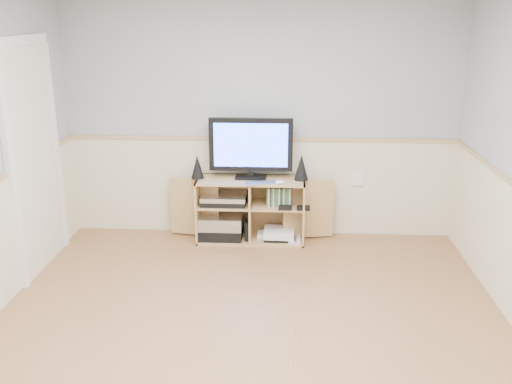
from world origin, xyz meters
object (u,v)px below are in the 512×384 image
Objects in this scene: monitor at (251,146)px; game_consoles at (278,234)px; media_cabinet at (251,208)px; keyboard at (261,183)px.

monitor reaches higher than game_consoles.
media_cabinet is 2.04× the size of monitor.
keyboard is (0.12, -0.19, -0.33)m from monitor.
monitor is at bearing -90.00° from media_cabinet.
game_consoles is at bearing -12.12° from monitor.
keyboard reaches higher than media_cabinet.
game_consoles is (0.28, -0.06, -0.91)m from monitor.
game_consoles is (0.28, -0.06, -0.26)m from media_cabinet.
keyboard is at bearing -142.65° from game_consoles.
media_cabinet is 0.65m from monitor.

